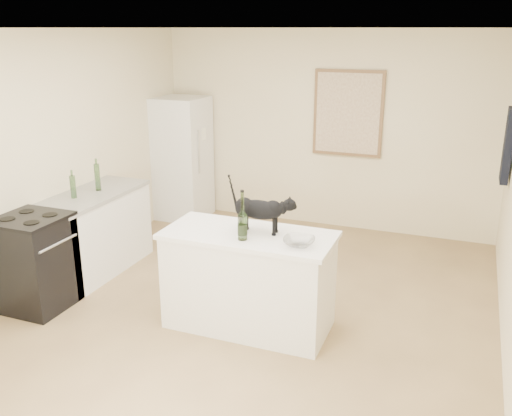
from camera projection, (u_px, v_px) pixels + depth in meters
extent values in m
plane|color=#A38457|center=(247.00, 313.00, 5.32)|extent=(5.50, 5.50, 0.00)
plane|color=white|center=(246.00, 28.00, 4.52)|extent=(5.50, 5.50, 0.00)
plane|color=beige|center=(325.00, 131.00, 7.36)|extent=(4.50, 0.00, 4.50)
plane|color=beige|center=(14.00, 333.00, 2.49)|extent=(4.50, 0.00, 4.50)
plane|color=beige|center=(44.00, 161.00, 5.70)|extent=(0.00, 5.50, 5.50)
cube|color=white|center=(249.00, 282.00, 4.98)|extent=(1.44, 0.67, 0.86)
cube|color=white|center=(249.00, 235.00, 4.84)|extent=(1.50, 0.70, 0.04)
cube|color=white|center=(94.00, 234.00, 6.13)|extent=(0.60, 1.40, 0.86)
cube|color=gray|center=(90.00, 195.00, 5.99)|extent=(0.62, 1.44, 0.04)
cube|color=black|center=(35.00, 263.00, 5.33)|extent=(0.60, 0.60, 0.90)
cube|color=white|center=(182.00, 158.00, 7.82)|extent=(0.68, 0.68, 1.70)
cube|color=brown|center=(348.00, 113.00, 7.15)|extent=(0.90, 0.03, 1.10)
cube|color=beige|center=(348.00, 114.00, 7.14)|extent=(0.82, 0.00, 1.02)
cube|color=black|center=(508.00, 145.00, 5.95)|extent=(0.08, 0.34, 0.80)
cylinder|color=#305020|center=(242.00, 218.00, 4.63)|extent=(0.09, 0.09, 0.38)
imported|color=silver|center=(299.00, 242.00, 4.55)|extent=(0.30, 0.30, 0.06)
cube|color=white|center=(203.00, 134.00, 7.58)|extent=(0.04, 0.12, 0.16)
cylinder|color=#1A4E1D|center=(73.00, 187.00, 5.80)|extent=(0.06, 0.06, 0.24)
cylinder|color=#1A4F1A|center=(97.00, 177.00, 6.06)|extent=(0.06, 0.06, 0.29)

